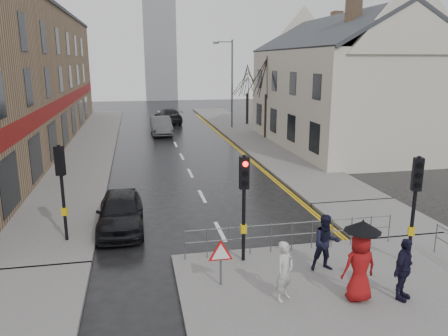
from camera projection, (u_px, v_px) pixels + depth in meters
name	position (u px, v px, depth m)	size (l,w,h in m)	color
ground	(238.00, 267.00, 13.60)	(120.00, 120.00, 0.00)	black
near_pavement	(388.00, 317.00, 10.84)	(10.00, 9.00, 0.14)	#605E5B
left_pavement	(90.00, 142.00, 34.21)	(4.00, 44.00, 0.14)	#605E5B
right_pavement	(245.00, 133.00, 38.63)	(4.00, 40.00, 0.14)	#605E5B
pavement_bridge_right	(377.00, 218.00, 17.70)	(4.00, 4.20, 0.14)	#605E5B
pavement_stub_left	(5.00, 305.00, 11.38)	(4.00, 4.20, 0.14)	#605E5B
building_left_terrace	(4.00, 79.00, 31.02)	(8.00, 42.00, 10.00)	#907253
building_right_cream	(342.00, 82.00, 31.91)	(9.00, 16.40, 10.10)	beige
church_tower	(160.00, 43.00, 70.74)	(5.00, 5.00, 18.00)	gray
traffic_signal_near_left	(244.00, 190.00, 13.24)	(0.28, 0.27, 3.40)	black
traffic_signal_near_right	(416.00, 191.00, 13.07)	(0.34, 0.33, 3.40)	black
traffic_signal_far_left	(61.00, 176.00, 14.81)	(0.34, 0.33, 3.40)	black
guard_railing_front	(292.00, 230.00, 14.35)	(7.14, 0.04, 1.00)	#595B5E
warning_sign	(221.00, 255.00, 12.05)	(0.80, 0.07, 1.35)	#595B5E
street_lamp	(230.00, 78.00, 40.25)	(1.83, 0.25, 8.00)	#595B5E
tree_near	(267.00, 75.00, 34.76)	(2.40, 2.40, 6.58)	#30201A
tree_far	(248.00, 80.00, 42.64)	(2.40, 2.40, 5.64)	#30201A
pedestrian_a	(285.00, 271.00, 11.34)	(0.59, 0.39, 1.62)	#B2B2AE
pedestrian_b	(326.00, 243.00, 12.96)	(0.84, 0.66, 1.73)	black
pedestrian_with_umbrella	(360.00, 259.00, 11.24)	(0.96, 0.96, 2.20)	maroon
pedestrian_d	(403.00, 269.00, 11.35)	(0.99, 0.41, 1.70)	black
car_parked	(120.00, 211.00, 16.53)	(1.69, 4.20, 1.43)	black
car_mid	(161.00, 126.00, 37.87)	(1.65, 4.73, 1.56)	#3F4243
car_far	(168.00, 116.00, 44.85)	(2.11, 5.18, 1.50)	black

